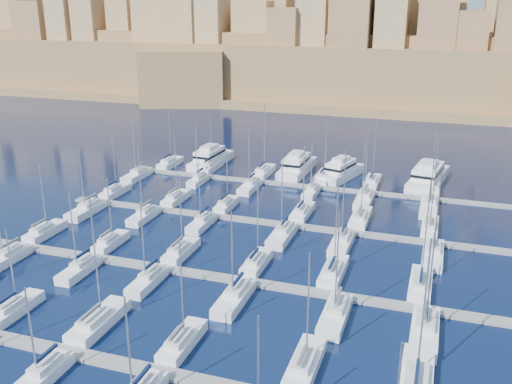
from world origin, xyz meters
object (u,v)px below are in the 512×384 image
(motor_yacht_a, at_px, (210,158))
(motor_yacht_d, at_px, (428,176))
(sailboat_2, at_px, (99,321))
(motor_yacht_c, at_px, (341,171))
(motor_yacht_b, at_px, (297,166))
(sailboat_4, at_px, (305,364))

(motor_yacht_a, xyz_separation_m, motor_yacht_d, (49.40, 1.42, -0.00))
(motor_yacht_d, bearing_deg, sailboat_2, -116.07)
(sailboat_2, bearing_deg, motor_yacht_c, 76.45)
(motor_yacht_b, distance_m, motor_yacht_d, 28.48)
(motor_yacht_a, height_order, motor_yacht_b, same)
(motor_yacht_d, bearing_deg, motor_yacht_a, -178.35)
(sailboat_4, relative_size, motor_yacht_d, 0.69)
(sailboat_2, distance_m, motor_yacht_c, 70.57)
(motor_yacht_c, bearing_deg, sailboat_2, -103.55)
(motor_yacht_a, bearing_deg, sailboat_2, -77.98)
(sailboat_4, distance_m, motor_yacht_a, 80.47)
(motor_yacht_a, height_order, motor_yacht_c, same)
(motor_yacht_a, bearing_deg, motor_yacht_b, 0.49)
(motor_yacht_c, bearing_deg, sailboat_4, -82.67)
(sailboat_2, xyz_separation_m, motor_yacht_a, (-14.77, 69.38, 0.96))
(motor_yacht_a, relative_size, motor_yacht_d, 0.83)
(sailboat_4, relative_size, motor_yacht_b, 0.82)
(motor_yacht_d, bearing_deg, motor_yacht_c, -173.07)
(motor_yacht_c, bearing_deg, motor_yacht_d, 6.93)
(sailboat_2, height_order, motor_yacht_d, sailboat_2)
(sailboat_2, height_order, motor_yacht_c, sailboat_2)
(sailboat_2, relative_size, motor_yacht_a, 1.01)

